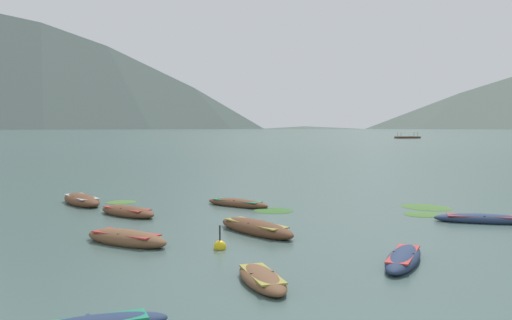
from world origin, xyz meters
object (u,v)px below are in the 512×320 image
Objects in this scene: rowboat_4 at (127,212)px; rowboat_5 at (126,238)px; rowboat_7 at (403,258)px; rowboat_3 at (256,228)px; rowboat_8 at (82,200)px; ferry_0 at (408,137)px; rowboat_2 at (262,279)px; rowboat_1 at (483,219)px; mooring_buoy at (220,246)px; rowboat_0 at (238,203)px.

rowboat_4 is 6.64m from rowboat_5.
rowboat_7 is at bearing -38.85° from rowboat_4.
rowboat_3 is 1.08× the size of rowboat_5.
rowboat_8 is (-3.65, 3.87, 0.04)m from rowboat_4.
ferry_0 reaches higher than rowboat_4.
rowboat_7 is (4.65, 2.35, 0.01)m from rowboat_2.
rowboat_1 is 16.27m from rowboat_5.
mooring_buoy is (-1.55, 4.30, -0.05)m from rowboat_2.
rowboat_8 reaches higher than rowboat_2.
rowboat_2 is at bearing -153.15° from rowboat_7.
rowboat_7 is 20.02m from rowboat_8.
rowboat_5 is 10.26m from rowboat_7.
rowboat_3 is 7.84m from rowboat_4.
rowboat_5 is (-5.22, 5.15, 0.06)m from rowboat_2.
rowboat_5 is (-15.57, -4.71, 0.05)m from rowboat_1.
ferry_0 is at bearing 74.76° from rowboat_7.
rowboat_4 is 0.95× the size of rowboat_5.
rowboat_7 is (6.05, -12.43, -0.00)m from rowboat_0.
rowboat_4 is at bearing -46.63° from rowboat_8.
rowboat_7 is at bearing -127.22° from rowboat_1.
rowboat_0 is 7.58m from rowboat_3.
rowboat_8 is (-10.21, 8.17, 0.02)m from rowboat_3.
mooring_buoy is at bearing -113.24° from rowboat_3.
rowboat_1 is at bearing 52.78° from rowboat_7.
rowboat_5 is 0.91× the size of rowboat_8.
rowboat_0 is 0.93× the size of rowboat_3.
ferry_0 is (44.42, 176.49, 0.29)m from rowboat_1.
rowboat_8 is (-5.25, 10.31, 0.02)m from rowboat_5.
ferry_0 is at bearing 73.62° from rowboat_2.
ferry_0 is (55.04, 179.06, 0.23)m from rowboat_3.
rowboat_5 reaches higher than rowboat_7.
rowboat_1 is at bearing -104.13° from ferry_0.
rowboat_5 is at bearing 135.37° from rowboat_2.
rowboat_2 is 0.82× the size of rowboat_7.
rowboat_7 is at bearing -105.24° from ferry_0.
mooring_buoy reaches higher than rowboat_2.
rowboat_1 is 9.43m from rowboat_7.
rowboat_1 is 10.93m from rowboat_3.
mooring_buoy reaches higher than rowboat_0.
rowboat_0 is 13.83m from rowboat_7.
rowboat_4 is 14.73m from rowboat_7.
rowboat_3 is 5.40m from rowboat_5.
mooring_buoy is (3.67, -0.85, -0.11)m from rowboat_5.
ferry_0 is (60.00, 181.20, 0.24)m from rowboat_5.
rowboat_3 is 0.98× the size of rowboat_8.
rowboat_8 is at bearing -110.90° from ferry_0.
rowboat_5 is (-4.95, -2.14, -0.00)m from rowboat_3.
rowboat_0 is at bearing 115.94° from rowboat_7.
ferry_0 reaches higher than rowboat_0.
rowboat_1 is at bearing -22.75° from rowboat_0.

